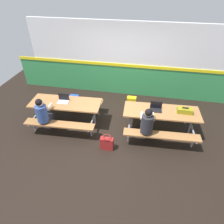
% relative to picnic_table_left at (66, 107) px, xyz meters
% --- Properties ---
extents(ground_plane, '(10.00, 10.00, 0.02)m').
position_rel_picnic_table_left_xyz_m(ground_plane, '(1.38, -0.12, -0.59)').
color(ground_plane, black).
extents(accent_backdrop, '(8.00, 0.14, 2.60)m').
position_rel_picnic_table_left_xyz_m(accent_backdrop, '(1.38, 2.14, 0.67)').
color(accent_backdrop, '#338C4C').
rests_on(accent_backdrop, ground).
extents(picnic_table_left, '(2.09, 1.65, 0.74)m').
position_rel_picnic_table_left_xyz_m(picnic_table_left, '(0.00, 0.00, 0.00)').
color(picnic_table_left, '#9E6B3D').
rests_on(picnic_table_left, ground).
extents(picnic_table_right, '(2.09, 1.65, 0.74)m').
position_rel_picnic_table_left_xyz_m(picnic_table_right, '(2.75, 0.09, 0.00)').
color(picnic_table_right, '#9E6B3D').
rests_on(picnic_table_right, ground).
extents(student_nearer, '(0.37, 0.53, 1.21)m').
position_rel_picnic_table_left_xyz_m(student_nearer, '(-0.41, -0.58, 0.13)').
color(student_nearer, '#2D2D38').
rests_on(student_nearer, ground).
extents(student_further, '(0.37, 0.53, 1.21)m').
position_rel_picnic_table_left_xyz_m(student_further, '(2.38, -0.49, 0.13)').
color(student_further, '#2D2D38').
rests_on(student_further, ground).
extents(laptop_silver, '(0.33, 0.24, 0.22)m').
position_rel_picnic_table_left_xyz_m(laptop_silver, '(-0.07, 0.03, 0.21)').
color(laptop_silver, silver).
rests_on(laptop_silver, picnic_table_left).
extents(laptop_dark, '(0.33, 0.24, 0.22)m').
position_rel_picnic_table_left_xyz_m(laptop_dark, '(2.59, 0.11, 0.21)').
color(laptop_dark, black).
rests_on(laptop_dark, picnic_table_right).
extents(toolbox_grey, '(0.40, 0.18, 0.18)m').
position_rel_picnic_table_left_xyz_m(toolbox_grey, '(3.35, 0.12, 0.23)').
color(toolbox_grey, olive).
rests_on(toolbox_grey, picnic_table_right).
extents(backpack_dark, '(0.30, 0.22, 0.44)m').
position_rel_picnic_table_left_xyz_m(backpack_dark, '(1.83, 1.15, -0.36)').
color(backpack_dark, yellow).
rests_on(backpack_dark, ground).
extents(tote_bag_bright, '(0.34, 0.21, 0.43)m').
position_rel_picnic_table_left_xyz_m(tote_bag_bright, '(1.41, -0.87, -0.39)').
color(tote_bag_bright, maroon).
rests_on(tote_bag_bright, ground).
extents(satchel_spare, '(0.30, 0.22, 0.44)m').
position_rel_picnic_table_left_xyz_m(satchel_spare, '(-0.09, 0.89, -0.36)').
color(satchel_spare, '#1E47B2').
rests_on(satchel_spare, ground).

